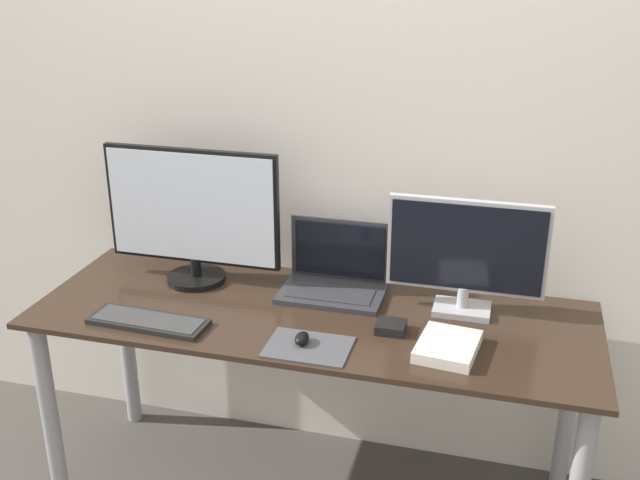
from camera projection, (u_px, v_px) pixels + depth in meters
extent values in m
cube|color=silver|center=(342.00, 124.00, 2.52)|extent=(7.00, 0.05, 2.50)
cube|color=#332319|center=(312.00, 315.00, 2.37)|extent=(1.78, 0.64, 0.02)
cylinder|color=#99999E|center=(50.00, 418.00, 2.48)|extent=(0.06, 0.06, 0.71)
cylinder|color=#99999E|center=(127.00, 342.00, 2.94)|extent=(0.06, 0.06, 0.71)
cylinder|color=#99999E|center=(568.00, 406.00, 2.54)|extent=(0.06, 0.06, 0.71)
cylinder|color=black|center=(196.00, 278.00, 2.59)|extent=(0.20, 0.20, 0.02)
cylinder|color=black|center=(196.00, 267.00, 2.58)|extent=(0.04, 0.04, 0.06)
cube|color=black|center=(192.00, 206.00, 2.50)|extent=(0.61, 0.02, 0.40)
cube|color=silver|center=(191.00, 208.00, 2.49)|extent=(0.58, 0.01, 0.37)
cube|color=#B2B2B7|center=(462.00, 309.00, 2.37)|extent=(0.18, 0.12, 0.02)
cylinder|color=#B2B2B7|center=(463.00, 297.00, 2.36)|extent=(0.04, 0.04, 0.07)
cube|color=#B2B2B7|center=(467.00, 246.00, 2.30)|extent=(0.49, 0.02, 0.30)
cube|color=black|center=(466.00, 248.00, 2.29)|extent=(0.47, 0.01, 0.27)
cube|color=#333338|center=(332.00, 294.00, 2.48)|extent=(0.34, 0.22, 0.02)
cube|color=#2D2D33|center=(331.00, 293.00, 2.46)|extent=(0.28, 0.12, 0.00)
cube|color=#333338|center=(340.00, 249.00, 2.54)|extent=(0.34, 0.01, 0.21)
cube|color=black|center=(340.00, 250.00, 2.53)|extent=(0.31, 0.00, 0.19)
cube|color=black|center=(149.00, 322.00, 2.30)|extent=(0.38, 0.14, 0.02)
cube|color=#383838|center=(148.00, 319.00, 2.30)|extent=(0.35, 0.12, 0.00)
cube|color=#47474C|center=(308.00, 347.00, 2.17)|extent=(0.24, 0.18, 0.00)
ellipsoid|color=black|center=(302.00, 338.00, 2.17)|extent=(0.04, 0.06, 0.03)
cube|color=silver|center=(448.00, 347.00, 2.14)|extent=(0.19, 0.22, 0.03)
cube|color=white|center=(448.00, 347.00, 2.14)|extent=(0.18, 0.22, 0.03)
cube|color=black|center=(391.00, 327.00, 2.25)|extent=(0.09, 0.08, 0.03)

